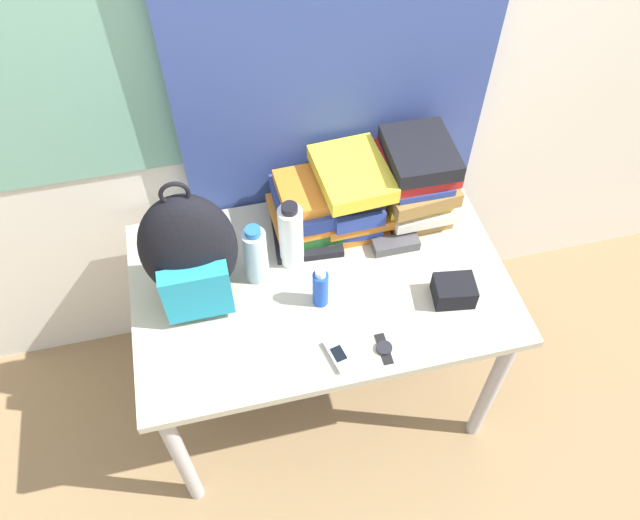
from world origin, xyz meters
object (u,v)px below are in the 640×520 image
(book_stack_center, at_px, (351,194))
(sunglasses_case, at_px, (396,244))
(sports_bottle, at_px, (291,236))
(cell_phone, at_px, (338,355))
(backpack, at_px, (190,253))
(wristwatch, at_px, (384,348))
(sunscreen_bottle, at_px, (320,288))
(book_stack_left, at_px, (307,209))
(book_stack_right, at_px, (415,180))
(camera_pouch, at_px, (454,291))
(water_bottle, at_px, (256,255))

(book_stack_center, xyz_separation_m, sunglasses_case, (0.11, -0.15, -0.11))
(sports_bottle, distance_m, cell_phone, 0.39)
(backpack, relative_size, cell_phone, 4.04)
(sunglasses_case, bearing_deg, wristwatch, -112.45)
(sunscreen_bottle, bearing_deg, sunglasses_case, 27.49)
(book_stack_left, height_order, sunscreen_bottle, book_stack_left)
(book_stack_right, relative_size, sports_bottle, 1.18)
(sunscreen_bottle, relative_size, cell_phone, 1.33)
(backpack, height_order, sunscreen_bottle, backpack)
(backpack, bearing_deg, sports_bottle, 12.04)
(book_stack_right, height_order, camera_pouch, book_stack_right)
(sunglasses_case, bearing_deg, water_bottle, -178.90)
(wristwatch, bearing_deg, sports_bottle, 116.54)
(cell_phone, bearing_deg, backpack, 139.22)
(book_stack_left, bearing_deg, cell_phone, -92.36)
(book_stack_center, height_order, cell_phone, book_stack_center)
(backpack, relative_size, book_stack_center, 1.58)
(water_bottle, xyz_separation_m, sunglasses_case, (0.45, 0.01, -0.09))
(sports_bottle, xyz_separation_m, cell_phone, (0.06, -0.37, -0.11))
(book_stack_center, bearing_deg, camera_pouch, -59.39)
(backpack, bearing_deg, camera_pouch, -14.35)
(cell_phone, relative_size, sunglasses_case, 0.77)
(sports_bottle, height_order, cell_phone, sports_bottle)
(cell_phone, relative_size, wristwatch, 1.14)
(cell_phone, bearing_deg, sunscreen_bottle, 91.70)
(sunscreen_bottle, bearing_deg, backpack, 162.40)
(backpack, height_order, cell_phone, backpack)
(water_bottle, bearing_deg, book_stack_center, 24.95)
(water_bottle, distance_m, wristwatch, 0.47)
(backpack, height_order, wristwatch, backpack)
(sunglasses_case, bearing_deg, camera_pouch, -64.43)
(camera_pouch, height_order, wristwatch, camera_pouch)
(book_stack_center, height_order, sports_bottle, same)
(book_stack_right, height_order, cell_phone, book_stack_right)
(camera_pouch, bearing_deg, book_stack_right, 91.67)
(book_stack_left, bearing_deg, camera_pouch, -45.86)
(book_stack_center, height_order, wristwatch, book_stack_center)
(book_stack_right, bearing_deg, sunglasses_case, -124.25)
(sunscreen_bottle, bearing_deg, camera_pouch, -11.37)
(camera_pouch, bearing_deg, cell_phone, -163.09)
(backpack, height_order, book_stack_left, backpack)
(sports_bottle, height_order, sunglasses_case, sports_bottle)
(sports_bottle, relative_size, cell_phone, 2.17)
(sports_bottle, xyz_separation_m, sunscreen_bottle, (0.05, -0.18, -0.05))
(backpack, distance_m, sunglasses_case, 0.66)
(sunglasses_case, distance_m, wristwatch, 0.38)
(water_bottle, relative_size, sunglasses_case, 1.47)
(cell_phone, xyz_separation_m, camera_pouch, (0.39, 0.12, 0.03))
(sunscreen_bottle, relative_size, camera_pouch, 1.16)
(book_stack_right, distance_m, sports_bottle, 0.45)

